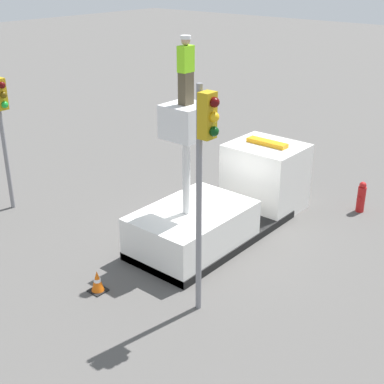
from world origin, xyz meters
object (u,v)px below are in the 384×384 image
Objects in this scene: traffic_light_pole at (204,159)px; traffic_light_across at (2,115)px; bucket_truck at (228,202)px; worker at (186,71)px; traffic_cone_rear at (97,282)px; fire_hydrant at (361,197)px.

traffic_light_across is (0.36, 8.63, -0.63)m from traffic_light_pole.
worker is (-2.01, 0.00, 4.39)m from bucket_truck.
traffic_light_across is 7.83× the size of traffic_cone_rear.
worker is at bearing 155.70° from fire_hydrant.
fire_hydrant is at bearing -24.30° from worker.
worker is 2.93× the size of traffic_cone_rear.
bucket_truck is 4.80m from fire_hydrant.
fire_hydrant is (5.96, -2.69, -4.80)m from worker.
worker is 6.99m from traffic_light_across.
fire_hydrant reaches higher than traffic_cone_rear.
fire_hydrant is (7.45, -9.22, -2.78)m from traffic_light_across.
traffic_light_pole is at bearing -131.31° from worker.
traffic_light_across is at bearing 118.14° from bucket_truck.
traffic_light_across is 6.92m from traffic_cone_rear.
worker is at bearing 180.00° from bucket_truck.
traffic_light_pole is at bearing 175.65° from fire_hydrant.
bucket_truck reaches higher than fire_hydrant.
traffic_light_pole is 8.54m from fire_hydrant.
worker is at bearing -9.38° from traffic_cone_rear.
traffic_cone_rear is (-8.93, 3.18, -0.25)m from fire_hydrant.
traffic_light_across reaches higher than bucket_truck.
bucket_truck is at bearing 145.77° from fire_hydrant.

